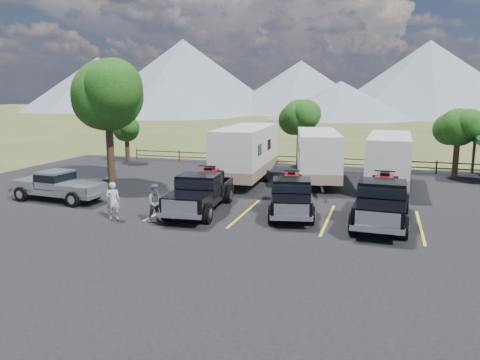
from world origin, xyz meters
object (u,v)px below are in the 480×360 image
(trailer_right, at_px, (389,160))
(person_a, at_px, (113,201))
(rig_left, at_px, (200,191))
(person_b, at_px, (156,203))
(rig_right, at_px, (382,200))
(tree_big_nw, at_px, (107,95))
(trailer_left, at_px, (246,153))
(rig_center, at_px, (291,194))
(pickup_silver, at_px, (58,185))
(trailer_center, at_px, (318,156))

(trailer_right, height_order, person_a, trailer_right)
(rig_left, xyz_separation_m, person_b, (-1.14, -2.49, -0.12))
(rig_right, bearing_deg, rig_left, -174.73)
(tree_big_nw, xyz_separation_m, trailer_left, (8.38, 2.68, -3.69))
(rig_center, xyz_separation_m, trailer_left, (-4.32, 7.05, 0.94))
(rig_right, xyz_separation_m, pickup_silver, (-16.68, -0.65, -0.20))
(pickup_silver, bearing_deg, person_a, 68.38)
(rig_center, distance_m, person_b, 6.45)
(rig_center, bearing_deg, pickup_silver, 174.08)
(tree_big_nw, bearing_deg, trailer_center, 16.38)
(pickup_silver, bearing_deg, rig_left, 96.30)
(tree_big_nw, xyz_separation_m, trailer_right, (17.18, 3.38, -3.87))
(rig_center, height_order, trailer_right, trailer_right)
(rig_right, height_order, trailer_left, trailer_left)
(rig_left, bearing_deg, pickup_silver, 176.80)
(rig_right, bearing_deg, trailer_right, 90.47)
(trailer_left, bearing_deg, rig_center, -61.11)
(trailer_right, relative_size, person_a, 5.30)
(tree_big_nw, relative_size, trailer_center, 0.82)
(rig_left, height_order, pickup_silver, rig_left)
(rig_left, distance_m, rig_center, 4.44)
(person_b, bearing_deg, rig_right, -24.29)
(trailer_left, relative_size, trailer_right, 1.11)
(rig_center, relative_size, person_a, 3.41)
(rig_right, distance_m, trailer_center, 9.55)
(pickup_silver, bearing_deg, tree_big_nw, -173.15)
(rig_right, bearing_deg, rig_center, 175.97)
(trailer_center, distance_m, pickup_silver, 15.68)
(trailer_center, relative_size, trailer_right, 1.02)
(rig_right, height_order, trailer_right, trailer_right)
(pickup_silver, xyz_separation_m, person_b, (6.99, -2.25, 0.03))
(trailer_right, relative_size, person_b, 5.30)
(pickup_silver, height_order, person_a, person_a)
(tree_big_nw, distance_m, person_a, 10.52)
(rig_right, bearing_deg, trailer_left, 140.99)
(trailer_left, bearing_deg, person_b, -98.99)
(rig_left, relative_size, rig_right, 0.97)
(rig_center, height_order, person_a, rig_center)
(rig_center, relative_size, rig_right, 0.91)
(rig_right, height_order, person_a, rig_right)
(trailer_left, relative_size, person_a, 5.86)
(rig_right, relative_size, trailer_center, 0.69)
(trailer_right, xyz_separation_m, person_b, (-9.97, -11.14, -0.81))
(rig_right, relative_size, trailer_left, 0.64)
(trailer_center, xyz_separation_m, trailer_right, (4.35, -0.39, -0.03))
(trailer_center, relative_size, person_a, 5.42)
(rig_right, distance_m, person_b, 10.11)
(trailer_left, bearing_deg, rig_left, -92.78)
(trailer_right, distance_m, pickup_silver, 19.17)
(pickup_silver, relative_size, person_b, 3.16)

